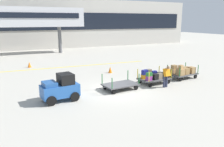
{
  "coord_description": "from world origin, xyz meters",
  "views": [
    {
      "loc": [
        -6.28,
        -12.92,
        4.57
      ],
      "look_at": [
        0.49,
        1.65,
        0.81
      ],
      "focal_mm": 36.39,
      "sensor_mm": 36.0,
      "label": 1
    }
  ],
  "objects_px": {
    "safety_cone_near": "(110,70)",
    "baggage_cart_tail": "(183,71)",
    "safety_cone_far": "(29,65)",
    "baggage_tug": "(60,88)",
    "baggage_cart_lead": "(120,85)",
    "baggage_handler": "(166,75)",
    "baggage_cart_middle": "(154,77)"
  },
  "relations": [
    {
      "from": "safety_cone_near",
      "to": "baggage_cart_tail",
      "type": "bearing_deg",
      "value": -43.92
    },
    {
      "from": "baggage_cart_lead",
      "to": "safety_cone_near",
      "type": "height_order",
      "value": "baggage_cart_lead"
    },
    {
      "from": "safety_cone_near",
      "to": "safety_cone_far",
      "type": "xyz_separation_m",
      "value": [
        -6.31,
        5.59,
        0.0
      ]
    },
    {
      "from": "baggage_cart_middle",
      "to": "baggage_handler",
      "type": "height_order",
      "value": "baggage_handler"
    },
    {
      "from": "baggage_tug",
      "to": "safety_cone_far",
      "type": "height_order",
      "value": "baggage_tug"
    },
    {
      "from": "baggage_cart_middle",
      "to": "baggage_cart_tail",
      "type": "distance_m",
      "value": 2.99
    },
    {
      "from": "baggage_cart_tail",
      "to": "safety_cone_far",
      "type": "xyz_separation_m",
      "value": [
        -10.76,
        9.87,
        -0.29
      ]
    },
    {
      "from": "baggage_tug",
      "to": "baggage_cart_lead",
      "type": "height_order",
      "value": "baggage_tug"
    },
    {
      "from": "baggage_tug",
      "to": "baggage_cart_lead",
      "type": "relative_size",
      "value": 0.72
    },
    {
      "from": "baggage_cart_lead",
      "to": "safety_cone_near",
      "type": "xyz_separation_m",
      "value": [
        1.48,
        4.91,
        -0.07
      ]
    },
    {
      "from": "baggage_tug",
      "to": "baggage_cart_tail",
      "type": "distance_m",
      "value": 10.12
    },
    {
      "from": "baggage_cart_lead",
      "to": "safety_cone_near",
      "type": "distance_m",
      "value": 5.12
    },
    {
      "from": "baggage_cart_lead",
      "to": "baggage_cart_tail",
      "type": "xyz_separation_m",
      "value": [
        5.92,
        0.62,
        0.22
      ]
    },
    {
      "from": "baggage_handler",
      "to": "baggage_tug",
      "type": "bearing_deg",
      "value": 176.73
    },
    {
      "from": "baggage_cart_middle",
      "to": "baggage_tug",
      "type": "bearing_deg",
      "value": -173.65
    },
    {
      "from": "safety_cone_near",
      "to": "safety_cone_far",
      "type": "relative_size",
      "value": 1.0
    },
    {
      "from": "baggage_cart_tail",
      "to": "safety_cone_far",
      "type": "bearing_deg",
      "value": 137.46
    },
    {
      "from": "baggage_tug",
      "to": "safety_cone_near",
      "type": "relative_size",
      "value": 4.02
    },
    {
      "from": "baggage_cart_lead",
      "to": "baggage_handler",
      "type": "relative_size",
      "value": 1.96
    },
    {
      "from": "baggage_cart_tail",
      "to": "safety_cone_far",
      "type": "distance_m",
      "value": 14.6
    },
    {
      "from": "baggage_cart_lead",
      "to": "baggage_cart_middle",
      "type": "height_order",
      "value": "same"
    },
    {
      "from": "baggage_cart_lead",
      "to": "safety_cone_near",
      "type": "relative_size",
      "value": 5.57
    },
    {
      "from": "baggage_tug",
      "to": "baggage_cart_tail",
      "type": "xyz_separation_m",
      "value": [
        10.06,
        1.09,
        -0.18
      ]
    },
    {
      "from": "baggage_cart_lead",
      "to": "baggage_handler",
      "type": "xyz_separation_m",
      "value": [
        3.12,
        -0.88,
        0.52
      ]
    },
    {
      "from": "baggage_cart_middle",
      "to": "safety_cone_far",
      "type": "height_order",
      "value": "baggage_cart_middle"
    },
    {
      "from": "baggage_cart_middle",
      "to": "safety_cone_near",
      "type": "xyz_separation_m",
      "value": [
        -1.47,
        4.58,
        -0.26
      ]
    },
    {
      "from": "baggage_tug",
      "to": "baggage_cart_tail",
      "type": "height_order",
      "value": "baggage_tug"
    },
    {
      "from": "baggage_cart_tail",
      "to": "baggage_cart_lead",
      "type": "bearing_deg",
      "value": -174.0
    },
    {
      "from": "baggage_tug",
      "to": "baggage_handler",
      "type": "height_order",
      "value": "baggage_tug"
    },
    {
      "from": "baggage_cart_middle",
      "to": "baggage_cart_tail",
      "type": "xyz_separation_m",
      "value": [
        2.98,
        0.3,
        0.04
      ]
    },
    {
      "from": "safety_cone_near",
      "to": "safety_cone_far",
      "type": "height_order",
      "value": "same"
    },
    {
      "from": "safety_cone_far",
      "to": "baggage_tug",
      "type": "bearing_deg",
      "value": -86.33
    }
  ]
}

